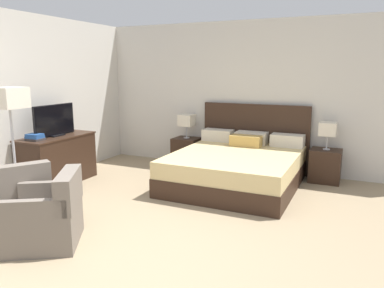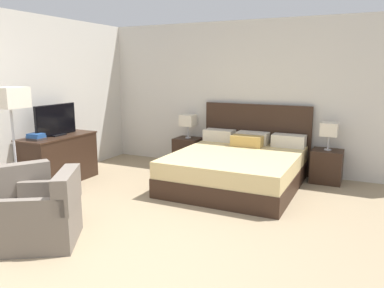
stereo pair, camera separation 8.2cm
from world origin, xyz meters
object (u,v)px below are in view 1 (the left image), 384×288
Objects in this scene: table_lamp_left at (187,121)px; nightstand_right at (325,166)px; book_red_cover at (35,139)px; book_blue_cover at (35,137)px; book_small_top at (35,135)px; table_lamp_right at (328,129)px; armchair_companion at (48,218)px; tv at (54,121)px; armchair_by_window at (17,200)px; floor_lamp at (9,106)px; nightstand_left at (187,152)px; dresser at (58,159)px; bed at (237,166)px.

nightstand_right is at bearing -0.03° from table_lamp_left.
book_red_cover is 1.05× the size of book_blue_cover.
table_lamp_right is at bearing 30.34° from book_small_top.
table_lamp_right is 4.27m from armchair_companion.
book_blue_cover is 2.01m from armchair_companion.
armchair_by_window is at bearing -61.91° from tv.
book_blue_cover reaches higher than book_red_cover.
book_small_top reaches higher than book_blue_cover.
tv is 1.11m from floor_lamp.
tv is 3.70× the size of book_small_top.
armchair_companion is (1.48, -1.26, -0.52)m from book_blue_cover.
floor_lamp is at bearing -110.93° from nightstand_left.
book_small_top reaches higher than nightstand_left.
dresser is 1.42m from floor_lamp.
table_lamp_left is 0.28× the size of floor_lamp.
bed reaches higher than book_red_cover.
table_lamp_left is 2.65m from book_blue_cover.
nightstand_left is 0.43× the size of dresser.
nightstand_left is at bearing -90.00° from table_lamp_left.
book_blue_cover is at bearing -149.65° from table_lamp_right.
nightstand_right is 0.34× the size of floor_lamp.
floor_lamp reaches higher than table_lamp_right.
dresser is 0.57m from book_red_cover.
book_small_top is at bearing 139.67° from armchair_companion.
nightstand_left is at bearing 58.39° from book_small_top.
tv is at bearing -126.96° from nightstand_left.
nightstand_left is at bearing -179.97° from table_lamp_right.
book_blue_cover is at bearing -121.58° from table_lamp_left.
armchair_by_window is (-0.62, -3.28, 0.02)m from nightstand_left.
bed is 3.31m from floor_lamp.
book_small_top reaches higher than dresser.
armchair_companion is at bearing -123.98° from table_lamp_right.
bed is at bearing -148.59° from nightstand_right.
floor_lamp is at bearing -65.55° from book_red_cover.
tv is 1.77m from armchair_by_window.
armchair_companion is (1.47, -1.26, -0.49)m from book_red_cover.
nightstand_left is at bearing 53.04° from tv.
floor_lamp is (-3.56, -2.87, 0.48)m from table_lamp_right.
table_lamp_left is 2.65m from book_small_top.
nightstand_left is at bearing 91.58° from armchair_companion.
dresser is at bearing -157.56° from bed.
book_blue_cover is at bearing -89.24° from dresser.
armchair_companion reaches higher than nightstand_right.
tv is 0.45m from book_blue_cover.
book_blue_cover is (0.00, -0.41, -0.19)m from tv.
dresser is 0.78× the size of floor_lamp.
book_blue_cover is (-0.01, 0.00, 0.03)m from book_red_cover.
tv reaches higher than dresser.
book_small_top is (-1.39, -2.25, -0.01)m from table_lamp_left.
dresser is 5.66× the size of book_small_top.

